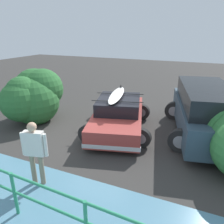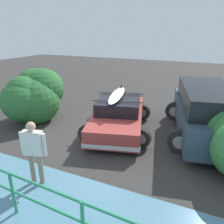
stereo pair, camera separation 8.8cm
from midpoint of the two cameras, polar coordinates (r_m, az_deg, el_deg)
The scene contains 5 objects.
ground_plane at distance 8.74m, azimuth -2.78°, elevation -4.48°, with size 44.00×44.00×0.02m, color #383533.
sedan_car at distance 8.47m, azimuth 1.33°, elevation -0.79°, with size 3.09×4.35×1.53m.
suv_car at distance 8.56m, azimuth 22.68°, elevation 0.31°, with size 3.16×5.07×1.85m.
person_bystander at distance 5.68m, azimuth -19.97°, elevation -8.86°, with size 0.64×0.31×1.69m.
bush_near_left at distance 9.85m, azimuth -20.02°, elevation 3.92°, with size 2.24×2.68×2.30m.
Camera 1 is at (-3.47, 7.12, 3.68)m, focal length 35.00 mm.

